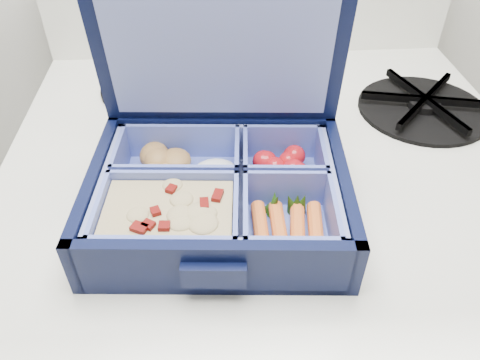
{
  "coord_description": "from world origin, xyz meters",
  "views": [
    {
      "loc": [
        0.44,
        1.19,
        1.31
      ],
      "look_at": [
        0.46,
        1.55,
        1.0
      ],
      "focal_mm": 35.0,
      "sensor_mm": 36.0,
      "label": 1
    }
  ],
  "objects_px": {
    "burner_grate": "(424,103)",
    "fork": "(269,133)",
    "bento_box": "(219,194)",
    "stove": "(258,347)"
  },
  "relations": [
    {
      "from": "burner_grate",
      "to": "fork",
      "type": "bearing_deg",
      "value": -169.18
    },
    {
      "from": "bento_box",
      "to": "fork",
      "type": "relative_size",
      "value": 1.53
    },
    {
      "from": "stove",
      "to": "bento_box",
      "type": "distance_m",
      "value": 0.53
    },
    {
      "from": "burner_grate",
      "to": "stove",
      "type": "bearing_deg",
      "value": -163.76
    },
    {
      "from": "bento_box",
      "to": "burner_grate",
      "type": "relative_size",
      "value": 1.45
    },
    {
      "from": "stove",
      "to": "bento_box",
      "type": "relative_size",
      "value": 3.8
    },
    {
      "from": "burner_grate",
      "to": "bento_box",
      "type": "bearing_deg",
      "value": -147.46
    },
    {
      "from": "stove",
      "to": "fork",
      "type": "xyz_separation_m",
      "value": [
        0.0,
        0.02,
        0.48
      ]
    },
    {
      "from": "burner_grate",
      "to": "fork",
      "type": "xyz_separation_m",
      "value": [
        -0.22,
        -0.04,
        -0.01
      ]
    },
    {
      "from": "fork",
      "to": "bento_box",
      "type": "bearing_deg",
      "value": -67.59
    }
  ]
}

